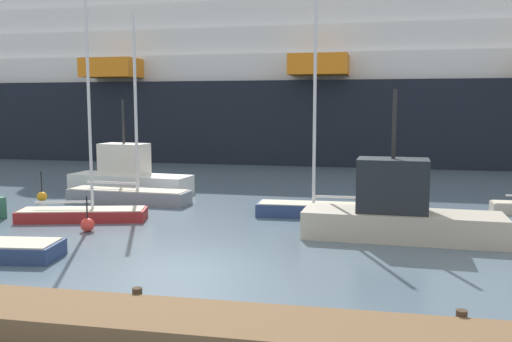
{
  "coord_description": "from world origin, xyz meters",
  "views": [
    {
      "loc": [
        5.33,
        -15.99,
        5.05
      ],
      "look_at": [
        0.0,
        10.65,
        1.81
      ],
      "focal_mm": 38.88,
      "sensor_mm": 36.0,
      "label": 1
    }
  ],
  "objects_px": {
    "sailboat_5": "(129,193)",
    "fishing_boat_0": "(398,212)",
    "fishing_boat_1": "(128,175)",
    "channel_buoy_2": "(42,196)",
    "sailboat_0": "(83,210)",
    "channel_buoy_1": "(88,225)",
    "cruise_ship": "(328,73)",
    "sailboat_1": "(324,206)"
  },
  "relations": [
    {
      "from": "sailboat_5",
      "to": "fishing_boat_0",
      "type": "bearing_deg",
      "value": -17.94
    },
    {
      "from": "sailboat_5",
      "to": "fishing_boat_0",
      "type": "relative_size",
      "value": 1.28
    },
    {
      "from": "fishing_boat_1",
      "to": "channel_buoy_2",
      "type": "distance_m",
      "value": 4.99
    },
    {
      "from": "sailboat_0",
      "to": "fishing_boat_1",
      "type": "distance_m",
      "value": 7.94
    },
    {
      "from": "fishing_boat_0",
      "to": "fishing_boat_1",
      "type": "relative_size",
      "value": 1.01
    },
    {
      "from": "sailboat_0",
      "to": "fishing_boat_0",
      "type": "bearing_deg",
      "value": -17.51
    },
    {
      "from": "fishing_boat_0",
      "to": "channel_buoy_2",
      "type": "bearing_deg",
      "value": -12.0
    },
    {
      "from": "channel_buoy_1",
      "to": "cruise_ship",
      "type": "distance_m",
      "value": 36.0
    },
    {
      "from": "sailboat_1",
      "to": "channel_buoy_2",
      "type": "distance_m",
      "value": 14.95
    },
    {
      "from": "sailboat_5",
      "to": "fishing_boat_0",
      "type": "distance_m",
      "value": 14.28
    },
    {
      "from": "channel_buoy_1",
      "to": "fishing_boat_1",
      "type": "bearing_deg",
      "value": 105.01
    },
    {
      "from": "sailboat_0",
      "to": "sailboat_5",
      "type": "bearing_deg",
      "value": 73.77
    },
    {
      "from": "fishing_boat_0",
      "to": "cruise_ship",
      "type": "distance_m",
      "value": 34.32
    },
    {
      "from": "fishing_boat_1",
      "to": "sailboat_1",
      "type": "bearing_deg",
      "value": 164.29
    },
    {
      "from": "fishing_boat_1",
      "to": "channel_buoy_1",
      "type": "distance_m",
      "value": 10.15
    },
    {
      "from": "sailboat_5",
      "to": "channel_buoy_2",
      "type": "bearing_deg",
      "value": -170.8
    },
    {
      "from": "cruise_ship",
      "to": "fishing_boat_0",
      "type": "bearing_deg",
      "value": -79.89
    },
    {
      "from": "fishing_boat_0",
      "to": "channel_buoy_2",
      "type": "distance_m",
      "value": 18.61
    },
    {
      "from": "fishing_boat_0",
      "to": "fishing_boat_1",
      "type": "bearing_deg",
      "value": -27.15
    },
    {
      "from": "channel_buoy_1",
      "to": "cruise_ship",
      "type": "height_order",
      "value": "cruise_ship"
    },
    {
      "from": "fishing_boat_0",
      "to": "channel_buoy_1",
      "type": "relative_size",
      "value": 5.2
    },
    {
      "from": "sailboat_0",
      "to": "cruise_ship",
      "type": "xyz_separation_m",
      "value": [
        8.37,
        32.45,
        7.62
      ]
    },
    {
      "from": "channel_buoy_2",
      "to": "cruise_ship",
      "type": "relative_size",
      "value": 0.01
    },
    {
      "from": "sailboat_0",
      "to": "sailboat_1",
      "type": "xyz_separation_m",
      "value": [
        10.35,
        2.87,
        0.01
      ]
    },
    {
      "from": "fishing_boat_1",
      "to": "channel_buoy_2",
      "type": "height_order",
      "value": "fishing_boat_1"
    },
    {
      "from": "sailboat_1",
      "to": "cruise_ship",
      "type": "xyz_separation_m",
      "value": [
        -1.98,
        29.58,
        7.61
      ]
    },
    {
      "from": "sailboat_0",
      "to": "sailboat_5",
      "type": "xyz_separation_m",
      "value": [
        0.15,
        4.5,
        0.03
      ]
    },
    {
      "from": "sailboat_1",
      "to": "channel_buoy_1",
      "type": "relative_size",
      "value": 6.62
    },
    {
      "from": "sailboat_5",
      "to": "sailboat_0",
      "type": "bearing_deg",
      "value": -88.27
    },
    {
      "from": "sailboat_1",
      "to": "channel_buoy_1",
      "type": "height_order",
      "value": "sailboat_1"
    },
    {
      "from": "sailboat_5",
      "to": "channel_buoy_1",
      "type": "relative_size",
      "value": 6.64
    },
    {
      "from": "fishing_boat_0",
      "to": "channel_buoy_1",
      "type": "bearing_deg",
      "value": 8.68
    },
    {
      "from": "sailboat_1",
      "to": "fishing_boat_0",
      "type": "distance_m",
      "value": 4.78
    },
    {
      "from": "sailboat_5",
      "to": "cruise_ship",
      "type": "distance_m",
      "value": 30.11
    },
    {
      "from": "fishing_boat_0",
      "to": "channel_buoy_2",
      "type": "relative_size",
      "value": 4.67
    },
    {
      "from": "fishing_boat_1",
      "to": "cruise_ship",
      "type": "bearing_deg",
      "value": -104.36
    },
    {
      "from": "fishing_boat_0",
      "to": "channel_buoy_1",
      "type": "height_order",
      "value": "fishing_boat_0"
    },
    {
      "from": "sailboat_1",
      "to": "channel_buoy_2",
      "type": "bearing_deg",
      "value": -6.1
    },
    {
      "from": "sailboat_1",
      "to": "channel_buoy_2",
      "type": "height_order",
      "value": "sailboat_1"
    },
    {
      "from": "sailboat_1",
      "to": "fishing_boat_0",
      "type": "bearing_deg",
      "value": 128.6
    },
    {
      "from": "fishing_boat_1",
      "to": "channel_buoy_1",
      "type": "xyz_separation_m",
      "value": [
        2.62,
        -9.78,
        -0.7
      ]
    },
    {
      "from": "sailboat_5",
      "to": "channel_buoy_2",
      "type": "height_order",
      "value": "sailboat_5"
    }
  ]
}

